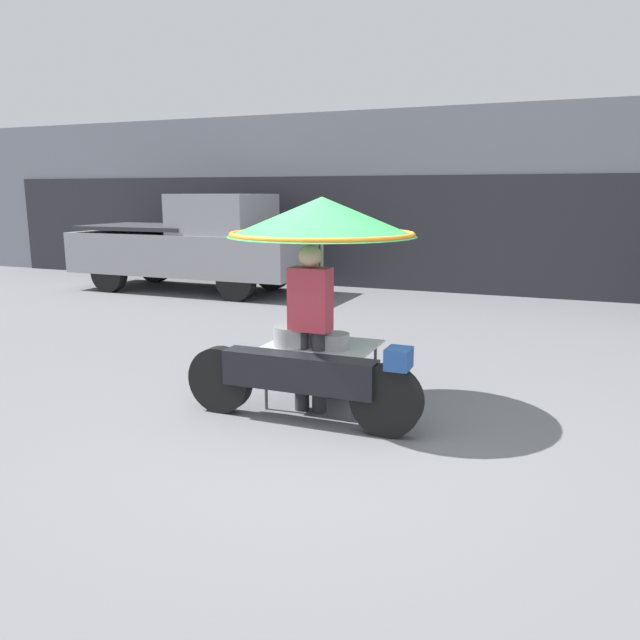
{
  "coord_description": "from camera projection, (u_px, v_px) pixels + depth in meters",
  "views": [
    {
      "loc": [
        1.88,
        -4.75,
        2.06
      ],
      "look_at": [
        -0.3,
        0.66,
        0.86
      ],
      "focal_mm": 35.0,
      "sensor_mm": 36.0,
      "label": 1
    }
  ],
  "objects": [
    {
      "name": "vendor_person",
      "position": [
        310.0,
        320.0,
        5.81
      ],
      "size": [
        0.38,
        0.22,
        1.59
      ],
      "color": "#2D2D33",
      "rests_on": "ground"
    },
    {
      "name": "ground_plane",
      "position": [
        323.0,
        433.0,
        5.42
      ],
      "size": [
        36.0,
        36.0,
        0.0
      ],
      "primitive_type": "plane",
      "color": "slate"
    },
    {
      "name": "vendor_motorcycle_cart",
      "position": [
        319.0,
        250.0,
        5.8
      ],
      "size": [
        2.26,
        1.78,
        2.02
      ],
      "color": "black",
      "rests_on": "ground"
    },
    {
      "name": "shopfront_building",
      "position": [
        481.0,
        201.0,
        13.42
      ],
      "size": [
        28.0,
        2.06,
        3.75
      ],
      "color": "gray",
      "rests_on": "ground"
    },
    {
      "name": "pickup_truck",
      "position": [
        196.0,
        245.0,
        13.05
      ],
      "size": [
        5.06,
        1.86,
        2.02
      ],
      "color": "black",
      "rests_on": "ground"
    }
  ]
}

